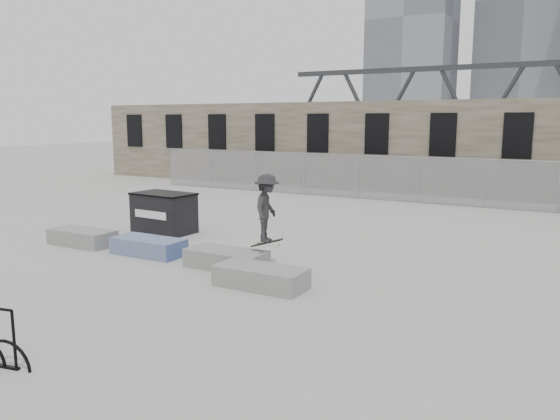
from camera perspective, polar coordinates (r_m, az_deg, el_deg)
The scene contains 10 objects.
ground at distance 14.63m, azimuth -10.10°, elevation -4.92°, with size 120.00×120.00×0.00m, color #A0A19C.
stone_wall at distance 28.66m, azimuth 10.88°, elevation 6.59°, with size 36.00×2.58×4.50m.
chainlink_fence at distance 25.24m, azimuth 8.10°, elevation 3.52°, with size 22.06×0.06×2.02m.
planter_far_left at distance 16.80m, azimuth -19.95°, elevation -2.62°, with size 2.00×0.90×0.45m.
planter_center_left at distance 15.08m, azimuth -13.58°, elevation -3.65°, with size 2.00×0.90×0.45m.
planter_center_right at distance 13.43m, azimuth -5.64°, elevation -5.03°, with size 2.00×0.90×0.45m.
planter_offset at distance 11.88m, azimuth -2.03°, elevation -6.91°, with size 2.00×0.90×0.45m.
dumpster at distance 17.85m, azimuth -12.04°, elevation -0.26°, with size 2.02×1.31×1.29m.
skyline_towers at distance 106.62m, azimuth 24.69°, elevation 17.87°, with size 58.00×28.00×48.00m.
skateboarder at distance 12.99m, azimuth -1.39°, elevation 0.20°, with size 0.85×1.17×1.79m.
Camera 1 is at (9.05, -10.93, 3.59)m, focal length 35.00 mm.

